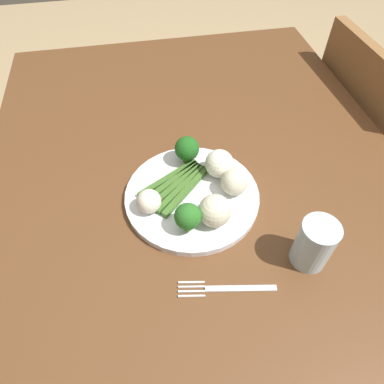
{
  "coord_description": "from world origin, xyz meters",
  "views": [
    {
      "loc": [
        -0.48,
        0.11,
        1.3
      ],
      "look_at": [
        -0.06,
        0.03,
        0.77
      ],
      "focal_mm": 32.18,
      "sensor_mm": 36.0,
      "label": 1
    }
  ],
  "objects_px": {
    "dining_table": "(199,207)",
    "fork": "(225,289)",
    "broccoli_near_center": "(188,217)",
    "water_glass": "(314,244)",
    "asparagus_bundle": "(177,185)",
    "cauliflower_back_right": "(149,201)",
    "cauliflower_right": "(234,182)",
    "chair": "(359,151)",
    "cauliflower_edge": "(219,164)",
    "broccoli_left": "(187,149)",
    "cauliflower_front": "(216,210)",
    "plate": "(192,196)"
  },
  "relations": [
    {
      "from": "cauliflower_back_right",
      "to": "fork",
      "type": "bearing_deg",
      "value": -149.83
    },
    {
      "from": "broccoli_left",
      "to": "broccoli_near_center",
      "type": "bearing_deg",
      "value": 170.09
    },
    {
      "from": "asparagus_bundle",
      "to": "cauliflower_edge",
      "type": "distance_m",
      "value": 0.1
    },
    {
      "from": "plate",
      "to": "water_glass",
      "type": "distance_m",
      "value": 0.25
    },
    {
      "from": "cauliflower_back_right",
      "to": "cauliflower_front",
      "type": "xyz_separation_m",
      "value": [
        -0.05,
        -0.12,
        0.01
      ]
    },
    {
      "from": "cauliflower_edge",
      "to": "broccoli_near_center",
      "type": "bearing_deg",
      "value": 144.16
    },
    {
      "from": "broccoli_near_center",
      "to": "water_glass",
      "type": "relative_size",
      "value": 0.62
    },
    {
      "from": "chair",
      "to": "cauliflower_edge",
      "type": "bearing_deg",
      "value": 111.07
    },
    {
      "from": "cauliflower_edge",
      "to": "cauliflower_front",
      "type": "distance_m",
      "value": 0.12
    },
    {
      "from": "asparagus_bundle",
      "to": "fork",
      "type": "relative_size",
      "value": 0.92
    },
    {
      "from": "dining_table",
      "to": "broccoli_left",
      "type": "distance_m",
      "value": 0.17
    },
    {
      "from": "dining_table",
      "to": "cauliflower_front",
      "type": "bearing_deg",
      "value": -178.83
    },
    {
      "from": "dining_table",
      "to": "fork",
      "type": "xyz_separation_m",
      "value": [
        -0.26,
        0.01,
        0.11
      ]
    },
    {
      "from": "plate",
      "to": "cauliflower_front",
      "type": "xyz_separation_m",
      "value": [
        -0.07,
        -0.03,
        0.04
      ]
    },
    {
      "from": "broccoli_near_center",
      "to": "water_glass",
      "type": "bearing_deg",
      "value": -115.51
    },
    {
      "from": "plate",
      "to": "fork",
      "type": "distance_m",
      "value": 0.2
    },
    {
      "from": "cauliflower_back_right",
      "to": "cauliflower_front",
      "type": "relative_size",
      "value": 0.77
    },
    {
      "from": "asparagus_bundle",
      "to": "cauliflower_back_right",
      "type": "bearing_deg",
      "value": -1.81
    },
    {
      "from": "plate",
      "to": "asparagus_bundle",
      "type": "relative_size",
      "value": 1.76
    },
    {
      "from": "cauliflower_edge",
      "to": "fork",
      "type": "bearing_deg",
      "value": 169.15
    },
    {
      "from": "plate",
      "to": "cauliflower_right",
      "type": "bearing_deg",
      "value": -95.76
    },
    {
      "from": "cauliflower_back_right",
      "to": "water_glass",
      "type": "xyz_separation_m",
      "value": [
        -0.15,
        -0.26,
        0.01
      ]
    },
    {
      "from": "cauliflower_back_right",
      "to": "cauliflower_right",
      "type": "distance_m",
      "value": 0.17
    },
    {
      "from": "cauliflower_right",
      "to": "fork",
      "type": "distance_m",
      "value": 0.21
    },
    {
      "from": "chair",
      "to": "cauliflower_right",
      "type": "relative_size",
      "value": 16.11
    },
    {
      "from": "cauliflower_front",
      "to": "water_glass",
      "type": "distance_m",
      "value": 0.18
    },
    {
      "from": "chair",
      "to": "cauliflower_back_right",
      "type": "distance_m",
      "value": 0.83
    },
    {
      "from": "broccoli_left",
      "to": "cauliflower_edge",
      "type": "bearing_deg",
      "value": -129.4
    },
    {
      "from": "asparagus_bundle",
      "to": "water_glass",
      "type": "xyz_separation_m",
      "value": [
        -0.2,
        -0.2,
        0.03
      ]
    },
    {
      "from": "dining_table",
      "to": "water_glass",
      "type": "bearing_deg",
      "value": -147.22
    },
    {
      "from": "asparagus_bundle",
      "to": "cauliflower_front",
      "type": "bearing_deg",
      "value": 82.83
    },
    {
      "from": "chair",
      "to": "cauliflower_right",
      "type": "xyz_separation_m",
      "value": [
        -0.29,
        0.54,
        0.29
      ]
    },
    {
      "from": "broccoli_near_center",
      "to": "cauliflower_edge",
      "type": "distance_m",
      "value": 0.15
    },
    {
      "from": "chair",
      "to": "water_glass",
      "type": "bearing_deg",
      "value": 133.27
    },
    {
      "from": "cauliflower_right",
      "to": "dining_table",
      "type": "bearing_deg",
      "value": 40.53
    },
    {
      "from": "asparagus_bundle",
      "to": "broccoli_near_center",
      "type": "xyz_separation_m",
      "value": [
        -0.1,
        -0.0,
        0.03
      ]
    },
    {
      "from": "chair",
      "to": "fork",
      "type": "xyz_separation_m",
      "value": [
        -0.49,
        0.61,
        0.25
      ]
    },
    {
      "from": "cauliflower_right",
      "to": "water_glass",
      "type": "xyz_separation_m",
      "value": [
        -0.16,
        -0.09,
        0.01
      ]
    },
    {
      "from": "cauliflower_edge",
      "to": "broccoli_left",
      "type": "bearing_deg",
      "value": 50.6
    },
    {
      "from": "dining_table",
      "to": "water_glass",
      "type": "height_order",
      "value": "water_glass"
    },
    {
      "from": "asparagus_bundle",
      "to": "cauliflower_back_right",
      "type": "height_order",
      "value": "cauliflower_back_right"
    },
    {
      "from": "broccoli_near_center",
      "to": "fork",
      "type": "relative_size",
      "value": 0.36
    },
    {
      "from": "chair",
      "to": "cauliflower_front",
      "type": "bearing_deg",
      "value": 118.72
    },
    {
      "from": "broccoli_near_center",
      "to": "cauliflower_right",
      "type": "relative_size",
      "value": 1.12
    },
    {
      "from": "chair",
      "to": "cauliflower_front",
      "type": "xyz_separation_m",
      "value": [
        -0.36,
        0.59,
        0.3
      ]
    },
    {
      "from": "dining_table",
      "to": "water_glass",
      "type": "xyz_separation_m",
      "value": [
        -0.23,
        -0.15,
        0.16
      ]
    },
    {
      "from": "dining_table",
      "to": "asparagus_bundle",
      "type": "bearing_deg",
      "value": 120.28
    },
    {
      "from": "plate",
      "to": "broccoli_near_center",
      "type": "relative_size",
      "value": 4.47
    },
    {
      "from": "cauliflower_edge",
      "to": "water_glass",
      "type": "distance_m",
      "value": 0.24
    },
    {
      "from": "broccoli_left",
      "to": "cauliflower_back_right",
      "type": "relative_size",
      "value": 1.35
    }
  ]
}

